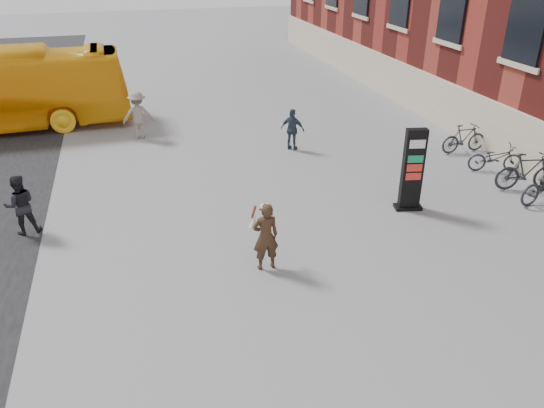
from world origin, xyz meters
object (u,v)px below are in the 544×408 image
object	(u,v)px
pedestrian_b	(138,115)
bike_7	(464,138)
pedestrian_c	(293,130)
pedestrian_a	(20,205)
info_pylon	(412,170)
bike_6	(495,158)
woman	(265,236)
bike_5	(527,171)

from	to	relation	value
pedestrian_b	bike_7	bearing A→B (deg)	159.77
pedestrian_c	pedestrian_a	bearing A→B (deg)	61.05
info_pylon	bike_6	xyz separation A→B (m)	(3.96, 1.67, -0.70)
pedestrian_b	bike_7	distance (m)	11.73
woman	pedestrian_c	xyz separation A→B (m)	(2.87, 7.07, -0.10)
info_pylon	bike_7	xyz separation A→B (m)	(3.96, 3.40, -0.65)
info_pylon	pedestrian_a	size ratio (longest dim) A/B	1.47
pedestrian_b	pedestrian_c	bearing A→B (deg)	154.98
bike_7	pedestrian_c	bearing A→B (deg)	71.06
pedestrian_a	bike_6	xyz separation A→B (m)	(14.00, 0.26, -0.34)
bike_6	woman	bearing A→B (deg)	128.53
pedestrian_a	bike_5	bearing A→B (deg)	163.58
pedestrian_b	bike_6	world-z (taller)	pedestrian_b
pedestrian_a	bike_5	size ratio (longest dim) A/B	0.82
pedestrian_c	bike_5	distance (m)	7.60
info_pylon	bike_5	distance (m)	4.01
pedestrian_c	bike_6	bearing A→B (deg)	-176.38
pedestrian_b	bike_6	bearing A→B (deg)	152.45
info_pylon	woman	size ratio (longest dim) A/B	1.41
woman	pedestrian_a	bearing A→B (deg)	-31.89
bike_6	bike_7	distance (m)	1.73
info_pylon	bike_6	world-z (taller)	info_pylon
bike_5	bike_6	bearing A→B (deg)	11.45
pedestrian_b	bike_7	world-z (taller)	pedestrian_b
info_pylon	pedestrian_a	bearing A→B (deg)	-176.32
pedestrian_c	bike_5	bearing A→B (deg)	174.29
woman	bike_7	xyz separation A→B (m)	(8.53, 5.19, -0.33)
pedestrian_c	bike_7	world-z (taller)	pedestrian_c
pedestrian_c	bike_7	xyz separation A→B (m)	(5.66, -1.88, -0.23)
info_pylon	pedestrian_a	world-z (taller)	info_pylon
pedestrian_a	pedestrian_c	bearing A→B (deg)	-166.62
pedestrian_a	woman	bearing A→B (deg)	138.14
woman	bike_7	distance (m)	9.99
woman	bike_6	bearing A→B (deg)	-159.47
pedestrian_c	bike_7	size ratio (longest dim) A/B	0.87
info_pylon	pedestrian_b	xyz separation A→B (m)	(-6.83, 7.99, -0.27)
info_pylon	bike_7	distance (m)	5.26
woman	pedestrian_c	world-z (taller)	woman
bike_5	bike_6	xyz separation A→B (m)	(0.00, 1.46, -0.13)
pedestrian_a	pedestrian_c	size ratio (longest dim) A/B	1.07
info_pylon	pedestrian_a	distance (m)	10.14
bike_5	bike_7	distance (m)	3.19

